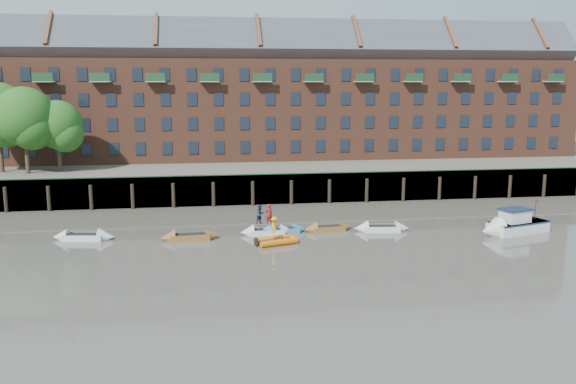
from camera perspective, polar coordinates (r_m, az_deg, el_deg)
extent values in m
plane|color=#58544D|center=(41.92, 1.99, -7.25)|extent=(220.00, 220.00, 0.00)
cube|color=#3D382F|center=(59.14, -1.06, -2.02)|extent=(110.00, 8.00, 0.50)
cube|color=#4C4336|center=(55.85, -0.63, -2.76)|extent=(110.00, 1.60, 0.10)
cube|color=#2D2A26|center=(63.11, -1.56, 0.25)|extent=(110.00, 0.80, 3.20)
cylinder|color=black|center=(64.96, -24.92, -0.70)|extent=(0.36, 0.36, 2.60)
cylinder|color=black|center=(63.90, -21.48, -0.62)|extent=(0.36, 0.36, 2.60)
cylinder|color=black|center=(63.09, -17.95, -0.54)|extent=(0.36, 0.36, 2.60)
cylinder|color=black|center=(62.52, -14.34, -0.45)|extent=(0.36, 0.36, 2.60)
cylinder|color=black|center=(62.20, -10.68, -0.36)|extent=(0.36, 0.36, 2.60)
cylinder|color=black|center=(62.14, -6.99, -0.27)|extent=(0.36, 0.36, 2.60)
cylinder|color=black|center=(62.33, -3.31, -0.17)|extent=(0.36, 0.36, 2.60)
cylinder|color=black|center=(62.79, 0.33, -0.08)|extent=(0.36, 0.36, 2.60)
cylinder|color=black|center=(63.49, 3.90, 0.01)|extent=(0.36, 0.36, 2.60)
cylinder|color=black|center=(64.43, 7.38, 0.10)|extent=(0.36, 0.36, 2.60)
cylinder|color=black|center=(65.60, 10.75, 0.19)|extent=(0.36, 0.36, 2.60)
cylinder|color=black|center=(66.99, 13.99, 0.27)|extent=(0.36, 0.36, 2.60)
cylinder|color=black|center=(68.59, 17.09, 0.35)|extent=(0.36, 0.36, 2.60)
cylinder|color=black|center=(70.37, 20.04, 0.42)|extent=(0.36, 0.36, 2.60)
cylinder|color=black|center=(72.34, 22.84, 0.49)|extent=(0.36, 0.36, 2.60)
cube|color=#264C2D|center=(62.55, -1.53, 1.69)|extent=(110.00, 0.06, 0.10)
cube|color=#5E594D|center=(76.46, -2.72, 2.02)|extent=(110.00, 28.00, 3.20)
cube|color=brown|center=(76.73, -2.84, 7.75)|extent=(80.00, 10.00, 12.00)
cube|color=#42444C|center=(76.74, -2.89, 13.13)|extent=(80.60, 15.56, 15.56)
cube|color=black|center=(75.00, -25.11, 3.51)|extent=(1.10, 0.12, 1.50)
cube|color=black|center=(74.18, -22.90, 3.61)|extent=(1.10, 0.12, 1.50)
cube|color=black|center=(73.47, -20.63, 3.70)|extent=(1.10, 0.12, 1.50)
cube|color=black|center=(72.88, -18.32, 3.79)|extent=(1.10, 0.12, 1.50)
cube|color=black|center=(72.41, -15.98, 3.88)|extent=(1.10, 0.12, 1.50)
cube|color=black|center=(72.06, -13.62, 3.95)|extent=(1.10, 0.12, 1.50)
cube|color=black|center=(71.83, -11.23, 4.03)|extent=(1.10, 0.12, 1.50)
cube|color=black|center=(71.73, -8.83, 4.09)|extent=(1.10, 0.12, 1.50)
cube|color=black|center=(71.75, -6.43, 4.15)|extent=(1.10, 0.12, 1.50)
cube|color=black|center=(71.90, -4.03, 4.21)|extent=(1.10, 0.12, 1.50)
cube|color=black|center=(72.17, -1.65, 4.25)|extent=(1.10, 0.12, 1.50)
cube|color=black|center=(72.57, 0.71, 4.29)|extent=(1.10, 0.12, 1.50)
cube|color=black|center=(73.08, 3.04, 4.32)|extent=(1.10, 0.12, 1.50)
cube|color=black|center=(73.72, 5.34, 4.34)|extent=(1.10, 0.12, 1.50)
cube|color=black|center=(74.47, 7.59, 4.35)|extent=(1.10, 0.12, 1.50)
cube|color=black|center=(75.33, 9.79, 4.36)|extent=(1.10, 0.12, 1.50)
cube|color=black|center=(76.31, 11.95, 4.36)|extent=(1.10, 0.12, 1.50)
cube|color=black|center=(77.38, 14.04, 4.36)|extent=(1.10, 0.12, 1.50)
cube|color=black|center=(78.56, 16.07, 4.35)|extent=(1.10, 0.12, 1.50)
cube|color=black|center=(79.83, 18.05, 4.34)|extent=(1.10, 0.12, 1.50)
cube|color=black|center=(81.19, 19.95, 4.32)|extent=(1.10, 0.12, 1.50)
cube|color=black|center=(82.64, 21.80, 4.29)|extent=(1.10, 0.12, 1.50)
cube|color=black|center=(84.17, 23.57, 4.27)|extent=(1.10, 0.12, 1.50)
cube|color=black|center=(74.77, -25.28, 5.64)|extent=(1.10, 0.12, 1.50)
cube|color=black|center=(73.94, -23.05, 5.76)|extent=(1.10, 0.12, 1.50)
cube|color=black|center=(73.23, -20.77, 5.87)|extent=(1.10, 0.12, 1.50)
cube|color=black|center=(72.64, -18.45, 5.98)|extent=(1.10, 0.12, 1.50)
cube|color=black|center=(72.16, -16.10, 6.08)|extent=(1.10, 0.12, 1.50)
cube|color=black|center=(71.81, -13.71, 6.17)|extent=(1.10, 0.12, 1.50)
cube|color=black|center=(71.58, -11.31, 6.26)|extent=(1.10, 0.12, 1.50)
cube|color=black|center=(71.48, -8.89, 6.33)|extent=(1.10, 0.12, 1.50)
cube|color=black|center=(71.50, -6.47, 6.38)|extent=(1.10, 0.12, 1.50)
cube|color=black|center=(71.65, -4.06, 6.43)|extent=(1.10, 0.12, 1.50)
cube|color=black|center=(71.93, -1.66, 6.47)|extent=(1.10, 0.12, 1.50)
cube|color=black|center=(72.32, 0.72, 6.49)|extent=(1.10, 0.12, 1.50)
cube|color=black|center=(72.84, 3.06, 6.51)|extent=(1.10, 0.12, 1.50)
cube|color=black|center=(73.48, 5.37, 6.51)|extent=(1.10, 0.12, 1.50)
cube|color=black|center=(74.23, 7.64, 6.50)|extent=(1.10, 0.12, 1.50)
cube|color=black|center=(75.10, 9.86, 6.49)|extent=(1.10, 0.12, 1.50)
cube|color=black|center=(76.07, 12.02, 6.46)|extent=(1.10, 0.12, 1.50)
cube|color=black|center=(77.15, 14.13, 6.43)|extent=(1.10, 0.12, 1.50)
cube|color=black|center=(78.33, 16.18, 6.39)|extent=(1.10, 0.12, 1.50)
cube|color=black|center=(79.61, 18.16, 6.34)|extent=(1.10, 0.12, 1.50)
cube|color=black|center=(80.97, 20.08, 6.29)|extent=(1.10, 0.12, 1.50)
cube|color=black|center=(82.42, 21.93, 6.23)|extent=(1.10, 0.12, 1.50)
cube|color=black|center=(83.96, 23.71, 6.17)|extent=(1.10, 0.12, 1.50)
cube|color=black|center=(73.81, -23.20, 7.92)|extent=(1.10, 0.12, 1.50)
cube|color=black|center=(73.10, -20.91, 8.06)|extent=(1.10, 0.12, 1.50)
cube|color=black|center=(72.50, -18.58, 8.19)|extent=(1.10, 0.12, 1.50)
cube|color=black|center=(72.03, -16.21, 8.30)|extent=(1.10, 0.12, 1.50)
cube|color=black|center=(71.68, -13.81, 8.41)|extent=(1.10, 0.12, 1.50)
cube|color=black|center=(71.45, -11.39, 8.49)|extent=(1.10, 0.12, 1.50)
cube|color=black|center=(71.34, -8.96, 8.57)|extent=(1.10, 0.12, 1.50)
cube|color=black|center=(71.37, -6.52, 8.63)|extent=(1.10, 0.12, 1.50)
cube|color=black|center=(71.52, -4.09, 8.67)|extent=(1.10, 0.12, 1.50)
cube|color=black|center=(71.79, -1.67, 8.70)|extent=(1.10, 0.12, 1.50)
cube|color=black|center=(72.19, 0.72, 8.71)|extent=(1.10, 0.12, 1.50)
cube|color=black|center=(72.71, 3.08, 8.71)|extent=(1.10, 0.12, 1.50)
cube|color=black|center=(73.35, 5.41, 8.69)|extent=(1.10, 0.12, 1.50)
cube|color=black|center=(74.10, 7.69, 8.66)|extent=(1.10, 0.12, 1.50)
cube|color=black|center=(74.97, 9.93, 8.62)|extent=(1.10, 0.12, 1.50)
cube|color=black|center=(75.95, 12.10, 8.57)|extent=(1.10, 0.12, 1.50)
cube|color=black|center=(77.03, 14.22, 8.50)|extent=(1.10, 0.12, 1.50)
cube|color=black|center=(78.21, 16.28, 8.43)|extent=(1.10, 0.12, 1.50)
cube|color=black|center=(79.48, 18.27, 8.35)|extent=(1.10, 0.12, 1.50)
cube|color=black|center=(80.85, 20.20, 8.26)|extent=(1.10, 0.12, 1.50)
cube|color=black|center=(82.31, 22.06, 8.17)|extent=(1.10, 0.12, 1.50)
cube|color=black|center=(83.84, 23.85, 8.07)|extent=(1.10, 0.12, 1.50)
cube|color=black|center=(73.79, -23.36, 10.09)|extent=(1.10, 0.12, 1.50)
cube|color=black|center=(73.07, -21.06, 10.25)|extent=(1.10, 0.12, 1.50)
cube|color=black|center=(72.48, -18.71, 10.40)|extent=(1.10, 0.12, 1.50)
cube|color=black|center=(72.00, -16.32, 10.53)|extent=(1.10, 0.12, 1.50)
cube|color=black|center=(71.65, -13.91, 10.64)|extent=(1.10, 0.12, 1.50)
cube|color=black|center=(71.42, -11.47, 10.74)|extent=(1.10, 0.12, 1.50)
cube|color=black|center=(71.32, -9.02, 10.82)|extent=(1.10, 0.12, 1.50)
cube|color=black|center=(71.34, -6.57, 10.88)|extent=(1.10, 0.12, 1.50)
cube|color=black|center=(71.49, -4.12, 10.91)|extent=(1.10, 0.12, 1.50)
cube|color=black|center=(71.76, -1.69, 10.93)|extent=(1.10, 0.12, 1.50)
cube|color=black|center=(72.16, 0.73, 10.93)|extent=(1.10, 0.12, 1.50)
cube|color=black|center=(72.68, 3.11, 10.92)|extent=(1.10, 0.12, 1.50)
cube|color=black|center=(73.32, 5.45, 10.88)|extent=(1.10, 0.12, 1.50)
cube|color=black|center=(74.08, 7.75, 10.83)|extent=(1.10, 0.12, 1.50)
cube|color=black|center=(74.94, 9.99, 10.76)|extent=(1.10, 0.12, 1.50)
cube|color=black|center=(75.92, 12.19, 10.68)|extent=(1.10, 0.12, 1.50)
cube|color=black|center=(77.00, 14.32, 10.59)|extent=(1.10, 0.12, 1.50)
cube|color=black|center=(78.18, 16.39, 10.48)|extent=(1.10, 0.12, 1.50)
cube|color=black|center=(79.46, 18.39, 10.37)|extent=(1.10, 0.12, 1.50)
cube|color=black|center=(80.83, 20.33, 10.24)|extent=(1.10, 0.12, 1.50)
cube|color=black|center=(82.28, 22.19, 10.11)|extent=(1.10, 0.12, 1.50)
cube|color=black|center=(83.82, 23.99, 9.98)|extent=(1.10, 0.12, 1.50)
cylinder|color=#3A281C|center=(68.60, -23.26, 3.58)|extent=(0.44, 0.44, 4.75)
sphere|color=#275D1C|center=(68.33, -23.47, 6.50)|extent=(6.08, 6.08, 6.08)
cylinder|color=#3A281C|center=(68.89, -20.62, 3.47)|extent=(0.44, 0.44, 4.00)
sphere|color=#275D1C|center=(68.63, -20.78, 5.92)|extent=(5.12, 5.12, 5.12)
cylinder|color=#3A281C|center=(70.86, -25.31, 3.72)|extent=(0.44, 0.44, 5.00)
cube|color=silver|center=(52.06, -18.59, -4.01)|extent=(3.35, 1.88, 0.50)
cone|color=silver|center=(51.49, -16.62, -4.05)|extent=(1.43, 1.60, 1.44)
cone|color=silver|center=(52.68, -20.50, -3.96)|extent=(1.43, 1.60, 1.44)
cube|color=black|center=(52.00, -18.60, -3.76)|extent=(2.78, 1.45, 0.06)
cube|color=brown|center=(50.02, -9.13, -4.17)|extent=(3.17, 1.58, 0.48)
cone|color=brown|center=(50.11, -7.06, -4.09)|extent=(1.28, 1.47, 1.40)
cone|color=brown|center=(49.99, -11.20, -4.25)|extent=(1.28, 1.47, 1.40)
cube|color=black|center=(49.96, -9.13, -3.93)|extent=(2.64, 1.20, 0.06)
cube|color=silver|center=(51.15, -1.97, -3.74)|extent=(2.90, 1.32, 0.45)
cone|color=silver|center=(51.34, -0.10, -3.68)|extent=(1.13, 1.31, 1.30)
cone|color=silver|center=(51.01, -3.86, -3.79)|extent=(1.13, 1.31, 1.30)
cube|color=black|center=(51.10, -1.97, -3.51)|extent=(2.41, 0.99, 0.06)
cube|color=teal|center=(51.53, -0.55, -3.64)|extent=(2.92, 1.72, 0.43)
cone|color=teal|center=(52.03, 1.13, -3.50)|extent=(1.28, 1.41, 1.24)
cone|color=teal|center=(51.07, -2.26, -3.78)|extent=(1.28, 1.41, 1.24)
cube|color=black|center=(51.48, -0.55, -3.43)|extent=(2.42, 1.33, 0.06)
cube|color=brown|center=(52.42, 3.78, -3.41)|extent=(2.92, 1.61, 0.43)
cone|color=brown|center=(52.97, 5.44, -3.29)|extent=(1.23, 1.38, 1.25)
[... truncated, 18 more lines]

